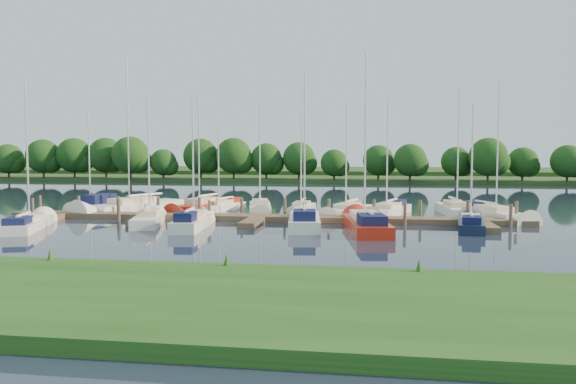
# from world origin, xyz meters

# --- Properties ---
(ground) EXTENTS (260.00, 260.00, 0.00)m
(ground) POSITION_xyz_m (0.00, 0.00, 0.00)
(ground) COLOR #192233
(ground) RESTS_ON ground
(near_bank) EXTENTS (90.00, 10.00, 0.50)m
(near_bank) POSITION_xyz_m (0.00, -16.00, 0.25)
(near_bank) COLOR #194614
(near_bank) RESTS_ON ground
(dock) EXTENTS (40.00, 6.00, 0.40)m
(dock) POSITION_xyz_m (0.00, 7.31, 0.20)
(dock) COLOR #4E3C2C
(dock) RESTS_ON ground
(mooring_pilings) EXTENTS (38.24, 2.84, 2.00)m
(mooring_pilings) POSITION_xyz_m (0.00, 8.43, 0.60)
(mooring_pilings) COLOR #473D33
(mooring_pilings) RESTS_ON ground
(far_shore) EXTENTS (180.00, 30.00, 0.60)m
(far_shore) POSITION_xyz_m (0.00, 75.00, 0.30)
(far_shore) COLOR #243C17
(far_shore) RESTS_ON ground
(distant_hill) EXTENTS (220.00, 40.00, 1.40)m
(distant_hill) POSITION_xyz_m (0.00, 100.00, 0.70)
(distant_hill) COLOR #305224
(distant_hill) RESTS_ON ground
(treeline) EXTENTS (146.49, 9.71, 8.26)m
(treeline) POSITION_xyz_m (2.95, 62.25, 3.93)
(treeline) COLOR #38281C
(treeline) RESTS_ON ground
(sailboat_n_0) EXTENTS (2.88, 7.22, 9.14)m
(sailboat_n_0) POSITION_xyz_m (-16.68, 13.53, 0.27)
(sailboat_n_0) COLOR white
(sailboat_n_0) RESTS_ON ground
(motorboat) EXTENTS (2.95, 6.60, 1.86)m
(motorboat) POSITION_xyz_m (-15.60, 12.68, 0.37)
(motorboat) COLOR white
(motorboat) RESTS_ON ground
(sailboat_n_2) EXTENTS (6.32, 10.71, 13.80)m
(sailboat_n_2) POSITION_xyz_m (-12.39, 12.60, 0.28)
(sailboat_n_2) COLOR white
(sailboat_n_2) RESTS_ON ground
(sailboat_n_3) EXTENTS (3.76, 8.43, 10.83)m
(sailboat_n_3) POSITION_xyz_m (-6.22, 13.10, 0.29)
(sailboat_n_3) COLOR #A71F0F
(sailboat_n_3) RESTS_ON ground
(sailboat_n_4) EXTENTS (3.30, 6.27, 8.17)m
(sailboat_n_4) POSITION_xyz_m (-4.82, 14.53, 0.31)
(sailboat_n_4) COLOR white
(sailboat_n_4) RESTS_ON ground
(sailboat_n_5) EXTENTS (3.08, 7.66, 9.79)m
(sailboat_n_5) POSITION_xyz_m (-1.12, 13.68, 0.28)
(sailboat_n_5) COLOR white
(sailboat_n_5) RESTS_ON ground
(sailboat_n_6) EXTENTS (1.76, 6.95, 8.93)m
(sailboat_n_6) POSITION_xyz_m (2.53, 13.43, 0.27)
(sailboat_n_6) COLOR white
(sailboat_n_6) RESTS_ON ground
(sailboat_n_7) EXTENTS (3.84, 7.42, 9.52)m
(sailboat_n_7) POSITION_xyz_m (6.43, 12.54, 0.27)
(sailboat_n_7) COLOR white
(sailboat_n_7) RESTS_ON ground
(sailboat_n_8) EXTENTS (4.06, 8.10, 10.29)m
(sailboat_n_8) POSITION_xyz_m (9.80, 13.12, 0.31)
(sailboat_n_8) COLOR white
(sailboat_n_8) RESTS_ON ground
(sailboat_n_9) EXTENTS (2.61, 8.53, 10.84)m
(sailboat_n_9) POSITION_xyz_m (15.42, 14.19, 0.28)
(sailboat_n_9) COLOR white
(sailboat_n_9) RESTS_ON ground
(sailboat_n_10) EXTENTS (4.49, 8.57, 10.92)m
(sailboat_n_10) POSITION_xyz_m (17.82, 11.56, 0.32)
(sailboat_n_10) COLOR white
(sailboat_n_10) RESTS_ON ground
(sailboat_s_0) EXTENTS (4.04, 8.16, 10.27)m
(sailboat_s_0) POSITION_xyz_m (-14.67, 1.01, 0.30)
(sailboat_s_0) COLOR white
(sailboat_s_0) RESTS_ON ground
(sailboat_s_1) EXTENTS (3.30, 7.46, 9.56)m
(sailboat_s_1) POSITION_xyz_m (-7.46, 4.54, 0.28)
(sailboat_s_1) COLOR white
(sailboat_s_1) RESTS_ON ground
(sailboat_s_2) EXTENTS (2.21, 7.16, 9.33)m
(sailboat_s_2) POSITION_xyz_m (-3.66, 2.82, 0.34)
(sailboat_s_2) COLOR white
(sailboat_s_2) RESTS_ON ground
(sailboat_s_3) EXTENTS (2.90, 8.72, 11.17)m
(sailboat_s_3) POSITION_xyz_m (3.82, 4.76, 0.35)
(sailboat_s_3) COLOR white
(sailboat_s_3) RESTS_ON ground
(sailboat_s_4) EXTENTS (3.51, 9.74, 12.24)m
(sailboat_s_4) POSITION_xyz_m (8.05, 3.67, 0.33)
(sailboat_s_4) COLOR #A71F0F
(sailboat_s_4) RESTS_ON ground
(sailboat_s_5) EXTENTS (2.41, 6.87, 8.75)m
(sailboat_s_5) POSITION_xyz_m (15.05, 5.02, 0.31)
(sailboat_s_5) COLOR #0F1932
(sailboat_s_5) RESTS_ON ground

